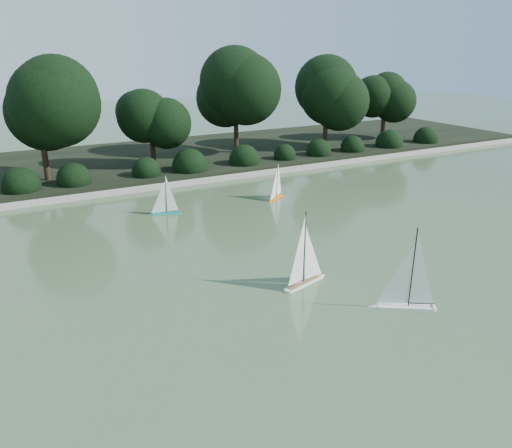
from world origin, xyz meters
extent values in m
plane|color=#3B4D2E|center=(0.00, 0.00, 0.00)|extent=(80.00, 80.00, 0.00)
cube|color=gray|center=(0.00, 9.00, 0.09)|extent=(40.00, 0.35, 0.18)
cube|color=black|center=(0.00, 13.00, 0.15)|extent=(40.00, 8.00, 0.30)
cylinder|color=black|center=(-3.00, 10.90, 0.83)|extent=(0.20, 0.20, 1.66)
sphere|color=black|center=(-3.00, 10.90, 2.85)|extent=(2.66, 2.66, 2.66)
cylinder|color=black|center=(1.00, 11.40, 0.63)|extent=(0.20, 0.20, 1.26)
sphere|color=black|center=(1.00, 11.40, 2.21)|extent=(2.10, 2.10, 2.10)
cylinder|color=black|center=(5.00, 12.10, 0.86)|extent=(0.20, 0.20, 1.73)
sphere|color=black|center=(5.00, 12.10, 2.99)|extent=(2.80, 2.80, 2.80)
cylinder|color=black|center=(9.00, 11.00, 0.74)|extent=(0.20, 0.20, 1.48)
sphere|color=black|center=(9.00, 11.00, 2.61)|extent=(2.52, 2.52, 2.52)
cylinder|color=black|center=(13.00, 11.60, 0.70)|extent=(0.20, 0.20, 1.40)
sphere|color=black|center=(13.00, 11.60, 2.41)|extent=(2.24, 2.24, 2.24)
sphere|color=black|center=(-4.00, 9.90, 0.45)|extent=(1.10, 1.10, 1.10)
sphere|color=black|center=(-2.00, 9.90, 0.45)|extent=(1.10, 1.10, 1.10)
sphere|color=black|center=(0.00, 9.90, 0.45)|extent=(1.10, 1.10, 1.10)
sphere|color=black|center=(2.00, 9.90, 0.45)|extent=(1.10, 1.10, 1.10)
sphere|color=black|center=(4.00, 9.90, 0.45)|extent=(1.10, 1.10, 1.10)
sphere|color=black|center=(6.00, 9.90, 0.45)|extent=(1.10, 1.10, 1.10)
sphere|color=black|center=(8.00, 9.90, 0.45)|extent=(1.10, 1.10, 1.10)
sphere|color=black|center=(10.00, 9.90, 0.45)|extent=(1.10, 1.10, 1.10)
sphere|color=black|center=(12.00, 9.90, 0.45)|extent=(1.10, 1.10, 1.10)
sphere|color=black|center=(14.00, 9.90, 0.45)|extent=(1.10, 1.10, 1.10)
cube|color=silver|center=(1.90, -1.51, 0.05)|extent=(0.99, 0.74, 0.10)
cone|color=silver|center=(1.39, -1.18, 0.05)|extent=(0.29, 0.29, 0.21)
cylinder|color=silver|center=(2.33, -1.80, 0.05)|extent=(0.17, 0.17, 0.10)
cylinder|color=black|center=(1.94, -1.54, 0.91)|extent=(0.03, 0.03, 1.62)
cylinder|color=black|center=(2.13, -1.67, 0.17)|extent=(0.41, 0.28, 0.02)
cube|color=white|center=(0.75, 0.27, 0.05)|extent=(1.04, 0.47, 0.10)
cone|color=white|center=(1.32, 0.42, 0.05)|extent=(0.25, 0.25, 0.20)
cylinder|color=white|center=(0.26, 0.13, 0.05)|extent=(0.15, 0.15, 0.10)
cube|color=olive|center=(0.75, 0.27, 0.11)|extent=(0.95, 0.40, 0.01)
cylinder|color=black|center=(0.70, 0.25, 0.89)|extent=(0.03, 0.03, 1.58)
cylinder|color=black|center=(0.49, 0.19, 0.16)|extent=(0.46, 0.14, 0.02)
cube|color=#FA7200|center=(3.42, 5.96, 0.04)|extent=(0.76, 0.59, 0.08)
cone|color=#FA7200|center=(3.04, 5.70, 0.04)|extent=(0.22, 0.22, 0.16)
cylinder|color=#FA7200|center=(3.76, 6.19, 0.04)|extent=(0.13, 0.13, 0.08)
cylinder|color=black|center=(3.46, 5.99, 0.71)|extent=(0.02, 0.02, 1.25)
cylinder|color=black|center=(3.60, 6.09, 0.13)|extent=(0.31, 0.22, 0.01)
cube|color=teal|center=(-0.31, 6.14, 0.04)|extent=(0.79, 0.39, 0.08)
cone|color=teal|center=(-0.74, 6.29, 0.04)|extent=(0.20, 0.20, 0.16)
cylinder|color=teal|center=(0.06, 6.02, 0.04)|extent=(0.12, 0.12, 0.08)
cylinder|color=black|center=(-0.27, 6.13, 0.68)|extent=(0.02, 0.02, 1.21)
cylinder|color=black|center=(-0.11, 6.08, 0.12)|extent=(0.34, 0.13, 0.01)
camera|label=1|loc=(-4.67, -7.61, 4.76)|focal=35.00mm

